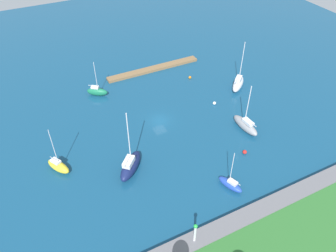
{
  "coord_description": "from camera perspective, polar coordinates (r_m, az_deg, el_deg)",
  "views": [
    {
      "loc": [
        22.23,
        48.01,
        43.11
      ],
      "look_at": [
        0.0,
        3.9,
        1.5
      ],
      "focal_mm": 35.06,
      "sensor_mm": 36.0,
      "label": 1
    }
  ],
  "objects": [
    {
      "name": "water",
      "position": [
        68.25,
        -1.47,
        0.92
      ],
      "size": [
        160.0,
        160.0,
        0.0
      ],
      "primitive_type": "plane",
      "color": "navy",
      "rests_on": "ground"
    },
    {
      "name": "pier_dock",
      "position": [
        85.15,
        -2.53,
        9.91
      ],
      "size": [
        24.55,
        2.12,
        0.66
      ],
      "primitive_type": "cube",
      "color": "olive",
      "rests_on": "ground"
    },
    {
      "name": "breakwater",
      "position": [
        52.22,
        12.18,
        -15.86
      ],
      "size": [
        70.51,
        2.79,
        1.13
      ],
      "primitive_type": "cube",
      "color": "slate",
      "rests_on": "ground"
    },
    {
      "name": "shoreline_park",
      "position": [
        50.45,
        15.88,
        -20.12
      ],
      "size": [
        46.47,
        13.04,
        0.96
      ],
      "primitive_type": "cube",
      "color": "#2D6B2D",
      "rests_on": "ground"
    },
    {
      "name": "harbor_beacon",
      "position": [
        47.11,
        4.74,
        -17.83
      ],
      "size": [
        0.56,
        0.56,
        3.73
      ],
      "color": "silver",
      "rests_on": "breakwater"
    },
    {
      "name": "sailboat_green_west_end",
      "position": [
        76.82,
        -12.22,
        5.9
      ],
      "size": [
        4.81,
        4.03,
        8.59
      ],
      "rotation": [
        0.0,
        0.0,
        2.53
      ],
      "color": "#19724C",
      "rests_on": "water"
    },
    {
      "name": "sailboat_white_near_pier",
      "position": [
        79.14,
        12.1,
        7.26
      ],
      "size": [
        6.37,
        5.81,
        11.58
      ],
      "rotation": [
        0.0,
        0.0,
        3.84
      ],
      "color": "white",
      "rests_on": "water"
    },
    {
      "name": "sailboat_yellow_center_basin",
      "position": [
        60.71,
        -18.53,
        -6.59
      ],
      "size": [
        3.97,
        5.16,
        9.37
      ],
      "rotation": [
        0.0,
        0.0,
        2.09
      ],
      "color": "yellow",
      "rests_on": "water"
    },
    {
      "name": "sailboat_navy_lone_north",
      "position": [
        57.57,
        -6.54,
        -6.8
      ],
      "size": [
        6.7,
        6.9,
        12.44
      ],
      "rotation": [
        0.0,
        0.0,
        3.96
      ],
      "color": "#141E4C",
      "rests_on": "water"
    },
    {
      "name": "sailboat_gray_by_breakwater",
      "position": [
        67.3,
        13.32,
        0.19
      ],
      "size": [
        2.24,
        6.95,
        10.07
      ],
      "rotation": [
        0.0,
        0.0,
        4.75
      ],
      "color": "gray",
      "rests_on": "water"
    },
    {
      "name": "sailboat_blue_outer_mooring",
      "position": [
        56.13,
        10.79,
        -9.89
      ],
      "size": [
        2.93,
        4.8,
        7.73
      ],
      "rotation": [
        0.0,
        0.0,
        5.05
      ],
      "color": "#2347B2",
      "rests_on": "water"
    },
    {
      "name": "mooring_buoy_red",
      "position": [
        62.42,
        13.2,
        -4.43
      ],
      "size": [
        0.77,
        0.77,
        0.77
      ],
      "primitive_type": "sphere",
      "color": "red",
      "rests_on": "water"
    },
    {
      "name": "mooring_buoy_orange",
      "position": [
        81.67,
        3.84,
        8.43
      ],
      "size": [
        0.67,
        0.67,
        0.67
      ],
      "primitive_type": "sphere",
      "color": "orange",
      "rests_on": "water"
    },
    {
      "name": "mooring_buoy_white",
      "position": [
        73.25,
        8.07,
        3.96
      ],
      "size": [
        0.72,
        0.72,
        0.72
      ],
      "primitive_type": "sphere",
      "color": "white",
      "rests_on": "water"
    }
  ]
}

